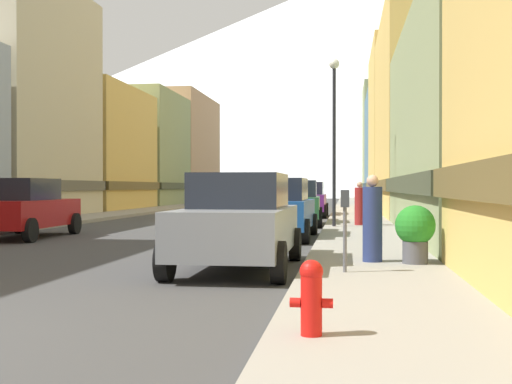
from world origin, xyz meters
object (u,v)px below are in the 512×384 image
car_right_2 (296,203)px  potted_plant_0 (415,230)px  car_right_3 (307,199)px  pedestrian_0 (372,222)px  streetlamp_right (334,117)px  pedestrian_1 (360,205)px  car_right_0 (239,221)px  fire_hydrant_near (311,295)px  car_right_1 (278,208)px  car_left_1 (24,208)px  car_driving_1 (294,195)px  car_driving_0 (253,195)px  parking_meter_near (345,219)px

car_right_2 → potted_plant_0: 14.18m
car_right_3 → pedestrian_0: bearing=-83.4°
streetlamp_right → potted_plant_0: bearing=-81.5°
car_right_2 → pedestrian_1: (2.45, -1.90, -0.03)m
car_right_2 → car_right_0: bearing=-90.0°
fire_hydrant_near → car_right_1: bearing=97.3°
car_left_1 → car_right_3: (7.60, 14.88, 0.00)m
car_right_3 → fire_hydrant_near: size_ratio=6.26×
fire_hydrant_near → streetlamp_right: 17.30m
car_right_2 → streetlamp_right: 4.46m
car_left_1 → fire_hydrant_near: 15.44m
car_right_0 → car_driving_1: same height
car_driving_1 → pedestrian_0: 41.06m
car_driving_0 → pedestrian_0: (7.85, -39.48, -0.01)m
streetlamp_right → car_right_2: bearing=118.8°
car_right_2 → streetlamp_right: size_ratio=0.76×
fire_hydrant_near → parking_meter_near: 4.63m
parking_meter_near → streetlamp_right: streetlamp_right is taller
potted_plant_0 → pedestrian_1: bearing=93.6°
car_driving_1 → fire_hydrant_near: (3.85, -46.97, -0.37)m
car_right_0 → car_driving_1: bearing=93.1°
car_driving_1 → potted_plant_0: car_driving_1 is taller
fire_hydrant_near → car_right_2: bearing=94.8°
car_right_3 → potted_plant_0: size_ratio=4.20×
streetlamp_right → car_driving_1: bearing=97.1°
car_right_0 → pedestrian_0: bearing=7.0°
pedestrian_1 → car_left_1: bearing=-151.2°
car_right_0 → potted_plant_0: bearing=1.8°
car_driving_1 → parking_meter_near: bearing=-84.4°
parking_meter_near → pedestrian_1: 13.29m
car_right_1 → parking_meter_near: car_right_1 is taller
car_right_0 → car_right_2: bearing=90.0°
fire_hydrant_near → pedestrian_1: pedestrian_1 is taller
car_driving_1 → streetlamp_right: streetlamp_right is taller
car_right_3 → pedestrian_1: 9.68m
pedestrian_0 → car_driving_1: bearing=96.5°
car_left_1 → car_right_2: size_ratio=1.00×
car_right_0 → car_right_1: 7.11m
car_right_2 → car_right_3: bearing=90.0°
car_driving_1 → fire_hydrant_near: size_ratio=6.25×
car_driving_1 → pedestrian_0: bearing=-83.5°
car_right_2 → fire_hydrant_near: car_right_2 is taller
car_right_3 → potted_plant_0: car_right_3 is taller
car_left_1 → car_right_2: 10.62m
streetlamp_right → car_left_1: bearing=-153.3°
streetlamp_right → parking_meter_near: bearing=-88.1°
car_right_3 → parking_meter_near: 22.73m
car_right_2 → parking_meter_near: bearing=-82.7°
car_right_3 → car_driving_1: same height
car_driving_0 → car_right_0: bearing=-82.3°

